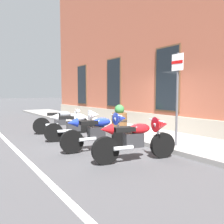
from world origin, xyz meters
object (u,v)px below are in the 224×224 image
motorcycle_red_sport (139,137)px  motorcycle_grey_naked (62,121)px  parking_sign (177,86)px  barrel_planter (119,118)px  motorcycle_white_sport (77,124)px  motorcycle_blue_sport (101,130)px

motorcycle_red_sport → motorcycle_grey_naked: bearing=-178.4°
parking_sign → motorcycle_grey_naked: bearing=-159.0°
parking_sign → barrel_planter: bearing=169.6°
motorcycle_grey_naked → parking_sign: bearing=21.0°
motorcycle_white_sport → motorcycle_grey_naked: bearing=177.7°
motorcycle_white_sport → motorcycle_red_sport: motorcycle_white_sport is taller
motorcycle_grey_naked → parking_sign: parking_sign is taller
motorcycle_red_sport → motorcycle_white_sport: bearing=-176.4°
motorcycle_white_sport → motorcycle_red_sport: 2.84m
motorcycle_red_sport → parking_sign: 1.91m
parking_sign → barrel_planter: 3.73m
motorcycle_grey_naked → motorcycle_white_sport: size_ratio=1.04×
barrel_planter → motorcycle_grey_naked: bearing=-107.2°
motorcycle_grey_naked → motorcycle_blue_sport: (2.99, -0.08, 0.08)m
motorcycle_red_sport → barrel_planter: size_ratio=2.13×
motorcycle_grey_naked → motorcycle_white_sport: motorcycle_white_sport is taller
barrel_planter → motorcycle_red_sport: bearing=-30.3°
motorcycle_white_sport → motorcycle_blue_sport: 1.51m
motorcycle_grey_naked → motorcycle_blue_sport: size_ratio=0.96×
motorcycle_blue_sport → motorcycle_white_sport: bearing=179.4°
motorcycle_grey_naked → motorcycle_red_sport: (4.31, 0.12, 0.07)m
motorcycle_blue_sport → parking_sign: (1.17, 1.68, 1.18)m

